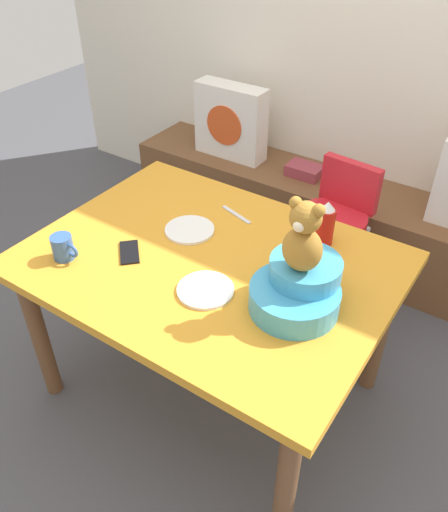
# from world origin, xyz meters

# --- Properties ---
(ground_plane) EXTENTS (8.00, 8.00, 0.00)m
(ground_plane) POSITION_xyz_m (0.00, 0.00, 0.00)
(ground_plane) COLOR #4C4C51
(back_wall) EXTENTS (4.40, 0.10, 2.60)m
(back_wall) POSITION_xyz_m (0.00, 1.53, 1.30)
(back_wall) COLOR silver
(back_wall) RESTS_ON ground_plane
(window_bench) EXTENTS (2.60, 0.44, 0.46)m
(window_bench) POSITION_xyz_m (0.00, 1.26, 0.23)
(window_bench) COLOR brown
(window_bench) RESTS_ON ground_plane
(pillow_floral_left) EXTENTS (0.44, 0.15, 0.44)m
(pillow_floral_left) POSITION_xyz_m (-0.72, 1.23, 0.68)
(pillow_floral_left) COLOR white
(pillow_floral_left) RESTS_ON window_bench
(book_stack) EXTENTS (0.20, 0.14, 0.07)m
(book_stack) POSITION_xyz_m (-0.21, 1.26, 0.49)
(book_stack) COLOR #933641
(book_stack) RESTS_ON window_bench
(dining_table) EXTENTS (1.35, 1.01, 0.74)m
(dining_table) POSITION_xyz_m (0.00, 0.00, 0.65)
(dining_table) COLOR orange
(dining_table) RESTS_ON ground_plane
(highchair) EXTENTS (0.35, 0.47, 0.79)m
(highchair) POSITION_xyz_m (0.16, 0.82, 0.52)
(highchair) COLOR red
(highchair) RESTS_ON ground_plane
(infant_seat_teal) EXTENTS (0.30, 0.33, 0.16)m
(infant_seat_teal) POSITION_xyz_m (0.39, -0.04, 0.81)
(infant_seat_teal) COLOR #3C99C4
(infant_seat_teal) RESTS_ON dining_table
(teddy_bear) EXTENTS (0.13, 0.12, 0.25)m
(teddy_bear) POSITION_xyz_m (0.39, -0.05, 1.02)
(teddy_bear) COLOR #9F6E28
(teddy_bear) RESTS_ON infant_seat_teal
(ketchup_bottle) EXTENTS (0.07, 0.07, 0.18)m
(ketchup_bottle) POSITION_xyz_m (0.31, 0.34, 0.83)
(ketchup_bottle) COLOR red
(ketchup_bottle) RESTS_ON dining_table
(coffee_mug) EXTENTS (0.12, 0.08, 0.09)m
(coffee_mug) POSITION_xyz_m (-0.45, -0.30, 0.79)
(coffee_mug) COLOR #335999
(coffee_mug) RESTS_ON dining_table
(dinner_plate_near) EXTENTS (0.20, 0.20, 0.01)m
(dinner_plate_near) POSITION_xyz_m (-0.17, 0.11, 0.75)
(dinner_plate_near) COLOR white
(dinner_plate_near) RESTS_ON dining_table
(dinner_plate_far) EXTENTS (0.20, 0.20, 0.01)m
(dinner_plate_far) POSITION_xyz_m (0.10, -0.16, 0.75)
(dinner_plate_far) COLOR white
(dinner_plate_far) RESTS_ON dining_table
(cell_phone) EXTENTS (0.15, 0.15, 0.01)m
(cell_phone) POSITION_xyz_m (-0.27, -0.14, 0.74)
(cell_phone) COLOR black
(cell_phone) RESTS_ON dining_table
(table_fork) EXTENTS (0.17, 0.06, 0.01)m
(table_fork) POSITION_xyz_m (-0.08, 0.31, 0.74)
(table_fork) COLOR silver
(table_fork) RESTS_ON dining_table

